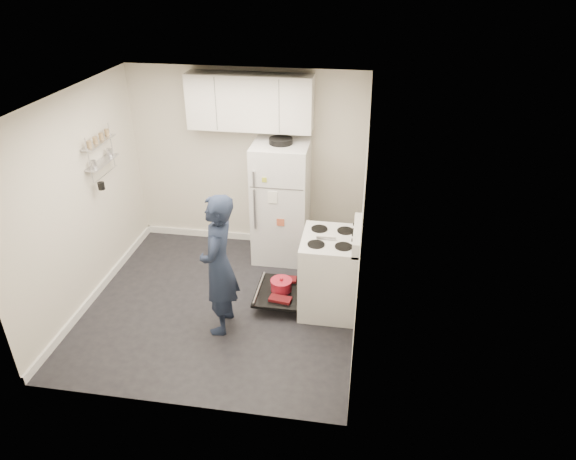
% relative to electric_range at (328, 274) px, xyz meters
% --- Properties ---
extents(room, '(3.21, 3.21, 2.51)m').
position_rel_electric_range_xyz_m(room, '(-1.29, -0.12, 0.74)').
color(room, black).
rests_on(room, ground).
extents(electric_range, '(0.66, 0.76, 1.10)m').
position_rel_electric_range_xyz_m(electric_range, '(0.00, 0.00, 0.00)').
color(electric_range, silver).
rests_on(electric_range, ground).
extents(open_oven_door, '(0.55, 0.70, 0.21)m').
position_rel_electric_range_xyz_m(open_oven_door, '(-0.58, 0.01, -0.29)').
color(open_oven_door, black).
rests_on(open_oven_door, ground).
extents(refrigerator, '(0.72, 0.74, 1.71)m').
position_rel_electric_range_xyz_m(refrigerator, '(-0.74, 1.10, 0.36)').
color(refrigerator, silver).
rests_on(refrigerator, ground).
extents(upper_cabinets, '(1.60, 0.33, 0.70)m').
position_rel_electric_range_xyz_m(upper_cabinets, '(-1.16, 1.28, 1.63)').
color(upper_cabinets, silver).
rests_on(upper_cabinets, room).
extents(wall_shelf_rack, '(0.14, 0.60, 0.61)m').
position_rel_electric_range_xyz_m(wall_shelf_rack, '(-2.78, 0.34, 1.21)').
color(wall_shelf_rack, '#B2B2B7').
rests_on(wall_shelf_rack, room).
extents(person, '(0.41, 0.61, 1.64)m').
position_rel_electric_range_xyz_m(person, '(-1.14, -0.55, 0.35)').
color(person, '#182137').
rests_on(person, ground).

